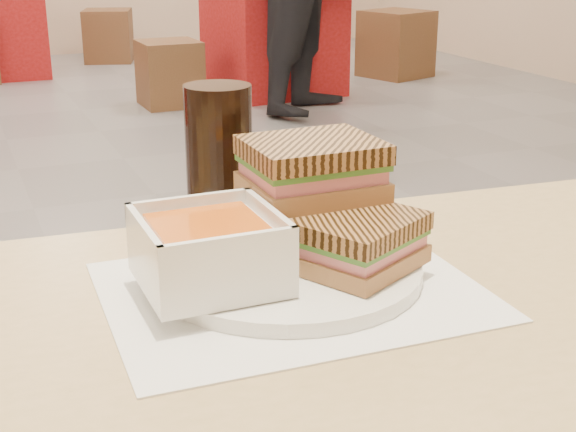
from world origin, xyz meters
name	(u,v)px	position (x,y,z in m)	size (l,w,h in m)	color
tray_liner	(292,291)	(0.01, -2.02, 0.75)	(0.35, 0.28, 0.00)	white
plate	(287,270)	(0.02, -1.98, 0.76)	(0.26, 0.26, 0.01)	white
soup_bowl	(209,253)	(-0.07, -2.00, 0.80)	(0.12, 0.12, 0.07)	white
panini_lower	(359,242)	(0.07, -2.02, 0.79)	(0.14, 0.13, 0.05)	#A06A41
panini_upper	(312,168)	(0.06, -1.95, 0.85)	(0.13, 0.11, 0.06)	#A06A41
cola_glass	(219,156)	(0.01, -1.81, 0.83)	(0.07, 0.07, 0.16)	black
bg_table_1	(273,43)	(1.84, 2.58, 0.34)	(0.83, 0.83, 0.68)	#AB1B20
bg_chair_1l	(170,73)	(1.06, 2.42, 0.20)	(0.37, 0.37, 0.41)	brown
bg_chair_1r	(396,44)	(2.94, 2.81, 0.25)	(0.56, 0.56, 0.49)	brown
bg_chair_2r	(109,36)	(1.07, 4.41, 0.22)	(0.48, 0.48, 0.43)	brown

